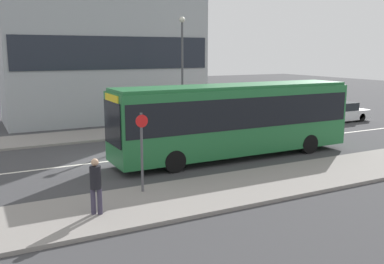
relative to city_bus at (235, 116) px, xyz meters
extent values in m
plane|color=#3A3A3D|center=(-5.63, 2.01, -2.00)|extent=(120.00, 120.00, 0.00)
cube|color=gray|center=(-5.63, -4.24, -1.93)|extent=(44.00, 3.50, 0.13)
cube|color=gray|center=(-5.63, 8.26, -1.93)|extent=(44.00, 3.50, 0.13)
cube|color=silver|center=(-5.63, 2.01, -1.99)|extent=(41.80, 0.16, 0.01)
cube|color=#1E232D|center=(-2.01, 11.48, 2.92)|extent=(13.61, 0.08, 2.20)
cube|color=#236B38|center=(0.01, 0.00, -0.17)|extent=(11.95, 2.40, 3.03)
cube|color=black|center=(0.01, 0.00, 0.28)|extent=(11.71, 2.43, 1.39)
cube|color=#236B38|center=(0.01, 0.00, 1.41)|extent=(11.77, 2.21, 0.14)
cube|color=black|center=(-5.98, 0.00, 0.10)|extent=(0.05, 2.11, 1.82)
cube|color=yellow|center=(-5.98, 0.00, 1.13)|extent=(0.04, 1.68, 0.32)
cylinder|color=black|center=(-3.69, -1.09, -1.52)|extent=(0.96, 0.28, 0.96)
cylinder|color=black|center=(-3.69, 1.09, -1.52)|extent=(0.96, 0.28, 0.96)
cylinder|color=black|center=(3.71, -1.09, -1.52)|extent=(0.96, 0.28, 0.96)
cylinder|color=black|center=(3.71, 1.09, -1.52)|extent=(0.96, 0.28, 0.96)
cube|color=maroon|center=(7.14, 5.31, -1.51)|extent=(4.65, 1.70, 0.68)
cube|color=#21262B|center=(7.00, 5.31, -0.89)|extent=(2.56, 1.50, 0.57)
cylinder|color=black|center=(8.58, 4.55, -1.70)|extent=(0.60, 0.18, 0.60)
cylinder|color=black|center=(8.58, 6.07, -1.70)|extent=(0.60, 0.18, 0.60)
cylinder|color=black|center=(5.69, 4.55, -1.70)|extent=(0.60, 0.18, 0.60)
cylinder|color=black|center=(5.69, 6.07, -1.70)|extent=(0.60, 0.18, 0.60)
cube|color=silver|center=(12.73, 5.45, -1.51)|extent=(4.38, 1.76, 0.68)
cube|color=#21262B|center=(12.59, 5.45, -0.89)|extent=(2.41, 1.55, 0.56)
cylinder|color=black|center=(14.08, 4.66, -1.70)|extent=(0.60, 0.18, 0.60)
cylinder|color=black|center=(14.08, 6.24, -1.70)|extent=(0.60, 0.18, 0.60)
cylinder|color=black|center=(11.37, 4.66, -1.70)|extent=(0.60, 0.18, 0.60)
cylinder|color=black|center=(11.37, 6.24, -1.70)|extent=(0.60, 0.18, 0.60)
cylinder|color=#383347|center=(-8.04, -4.48, -1.46)|extent=(0.15, 0.15, 0.81)
cylinder|color=#383347|center=(-7.86, -4.58, -1.46)|extent=(0.15, 0.15, 0.81)
cylinder|color=black|center=(-7.95, -4.53, -0.71)|extent=(0.34, 0.34, 0.70)
sphere|color=tan|center=(-7.95, -4.53, -0.24)|extent=(0.23, 0.23, 0.23)
cylinder|color=#4C4C51|center=(-5.93, -3.16, -0.47)|extent=(0.09, 0.09, 2.80)
cylinder|color=red|center=(-5.93, -3.22, 0.66)|extent=(0.44, 0.03, 0.44)
cylinder|color=#4C4C51|center=(1.02, 7.64, 1.49)|extent=(0.14, 0.14, 6.71)
sphere|color=silver|center=(1.02, 7.64, 4.95)|extent=(0.36, 0.36, 0.36)
camera|label=1|loc=(-11.11, -16.80, 2.99)|focal=40.00mm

